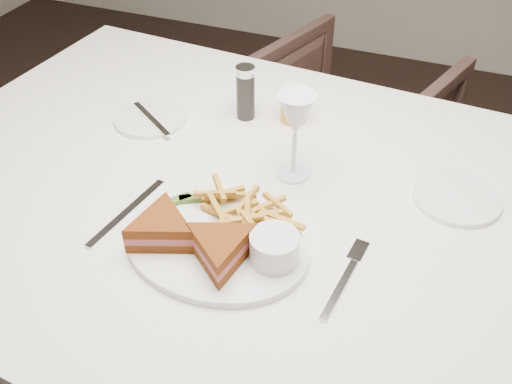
{
  "coord_description": "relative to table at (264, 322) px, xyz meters",
  "views": [
    {
      "loc": [
        0.25,
        -0.49,
        1.43
      ],
      "look_at": [
        -0.02,
        0.23,
        0.8
      ],
      "focal_mm": 40.0,
      "sensor_mm": 36.0,
      "label": 1
    }
  ],
  "objects": [
    {
      "name": "table_setting",
      "position": [
        -0.02,
        -0.06,
        0.41
      ],
      "size": [
        0.82,
        0.63,
        0.18
      ],
      "color": "white",
      "rests_on": "table"
    },
    {
      "name": "chair_far",
      "position": [
        -0.05,
        0.97,
        -0.06
      ],
      "size": [
        0.76,
        0.74,
        0.63
      ],
      "primitive_type": "imported",
      "rotation": [
        0.0,
        0.0,
        2.82
      ],
      "color": "#4F3730",
      "rests_on": "ground"
    },
    {
      "name": "table",
      "position": [
        0.0,
        0.0,
        0.0
      ],
      "size": [
        1.57,
        1.11,
        0.75
      ],
      "primitive_type": "cube",
      "rotation": [
        0.0,
        0.0,
        -0.08
      ],
      "color": "white",
      "rests_on": "ground"
    }
  ]
}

